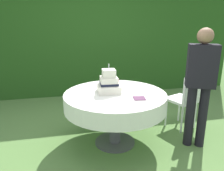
{
  "coord_description": "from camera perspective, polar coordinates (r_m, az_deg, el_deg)",
  "views": [
    {
      "loc": [
        -0.64,
        -2.73,
        1.68
      ],
      "look_at": [
        -0.04,
        0.03,
        0.84
      ],
      "focal_mm": 35.39,
      "sensor_mm": 36.0,
      "label": 1
    }
  ],
  "objects": [
    {
      "name": "garden_chair",
      "position": [
        3.62,
        18.63,
        -2.8
      ],
      "size": [
        0.52,
        0.52,
        0.89
      ],
      "color": "white",
      "rests_on": "ground_plane"
    },
    {
      "name": "serving_plate_near",
      "position": [
        3.19,
        9.45,
        -0.73
      ],
      "size": [
        0.14,
        0.14,
        0.01
      ],
      "primitive_type": "cylinder",
      "color": "white",
      "rests_on": "cake_table"
    },
    {
      "name": "serving_plate_far",
      "position": [
        3.19,
        -7.09,
        -0.6
      ],
      "size": [
        0.11,
        0.11,
        0.01
      ],
      "primitive_type": "cylinder",
      "color": "white",
      "rests_on": "cake_table"
    },
    {
      "name": "ground_plane",
      "position": [
        3.27,
        0.76,
        -14.45
      ],
      "size": [
        20.0,
        20.0,
        0.0
      ],
      "primitive_type": "plane",
      "color": "#547A3D"
    },
    {
      "name": "standing_person",
      "position": [
        3.07,
        21.82,
        1.09
      ],
      "size": [
        0.41,
        0.33,
        1.6
      ],
      "color": "black",
      "rests_on": "ground_plane"
    },
    {
      "name": "serving_plate_left",
      "position": [
        3.41,
        5.62,
        0.54
      ],
      "size": [
        0.14,
        0.14,
        0.01
      ],
      "primitive_type": "cylinder",
      "color": "white",
      "rests_on": "cake_table"
    },
    {
      "name": "wedding_cake",
      "position": [
        2.97,
        -0.73,
        0.55
      ],
      "size": [
        0.32,
        0.31,
        0.39
      ],
      "color": "silver",
      "rests_on": "cake_table"
    },
    {
      "name": "cake_table",
      "position": [
        3.0,
        0.81,
        -4.09
      ],
      "size": [
        1.38,
        1.38,
        0.74
      ],
      "color": "#4C4C51",
      "rests_on": "ground_plane"
    },
    {
      "name": "foliage_hedge",
      "position": [
        5.34,
        -5.56,
        13.51
      ],
      "size": [
        6.86,
        0.69,
        2.83
      ],
      "primitive_type": "cube",
      "color": "#234C19",
      "rests_on": "ground_plane"
    },
    {
      "name": "napkin_stack",
      "position": [
        2.77,
        7.07,
        -3.29
      ],
      "size": [
        0.17,
        0.17,
        0.01
      ],
      "primitive_type": "cube",
      "rotation": [
        0.0,
        0.0,
        -0.15
      ],
      "color": "#603856",
      "rests_on": "cake_table"
    }
  ]
}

